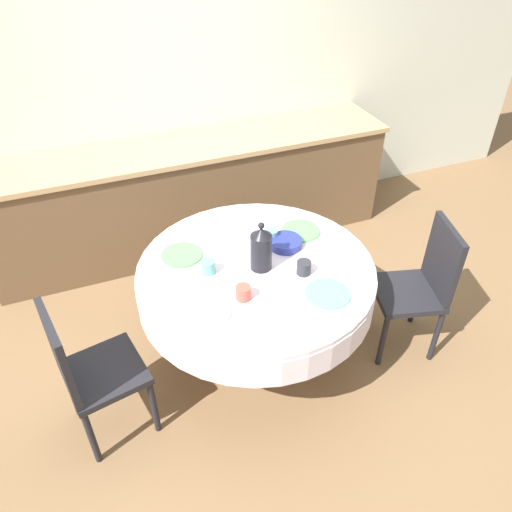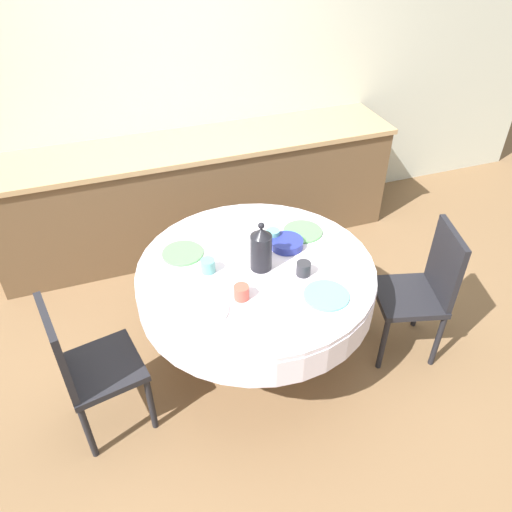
{
  "view_description": "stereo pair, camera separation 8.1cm",
  "coord_description": "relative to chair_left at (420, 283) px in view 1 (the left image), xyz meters",
  "views": [
    {
      "loc": [
        -0.83,
        -2.1,
        2.58
      ],
      "look_at": [
        0.0,
        0.0,
        0.83
      ],
      "focal_mm": 35.0,
      "sensor_mm": 36.0,
      "label": 1
    },
    {
      "loc": [
        -0.75,
        -2.12,
        2.58
      ],
      "look_at": [
        0.0,
        0.0,
        0.83
      ],
      "focal_mm": 35.0,
      "sensor_mm": 36.0,
      "label": 2
    }
  ],
  "objects": [
    {
      "name": "plate_far_left",
      "position": [
        -1.38,
        0.53,
        0.24
      ],
      "size": [
        0.25,
        0.25,
        0.01
      ],
      "primitive_type": "cylinder",
      "color": "#5BA85B",
      "rests_on": "dining_table"
    },
    {
      "name": "coffee_carafe",
      "position": [
        -0.98,
        0.26,
        0.37
      ],
      "size": [
        0.12,
        0.12,
        0.31
      ],
      "color": "black",
      "rests_on": "dining_table"
    },
    {
      "name": "wall_back",
      "position": [
        -1.01,
        2.03,
        0.78
      ],
      "size": [
        7.0,
        0.05,
        2.6
      ],
      "color": "beige",
      "rests_on": "ground_plane"
    },
    {
      "name": "chair_left",
      "position": [
        0.0,
        0.0,
        0.0
      ],
      "size": [
        0.49,
        0.49,
        0.93
      ],
      "rotation": [
        0.0,
        0.0,
        1.31
      ],
      "color": "black",
      "rests_on": "ground_plane"
    },
    {
      "name": "cup_near_left",
      "position": [
        -1.17,
        0.04,
        0.27
      ],
      "size": [
        0.08,
        0.08,
        0.08
      ],
      "primitive_type": "cylinder",
      "color": "#CC4C3D",
      "rests_on": "dining_table"
    },
    {
      "name": "ground_plane",
      "position": [
        -1.01,
        0.27,
        -0.52
      ],
      "size": [
        12.0,
        12.0,
        0.0
      ],
      "primitive_type": "plane",
      "color": "brown"
    },
    {
      "name": "plate_near_left",
      "position": [
        -1.39,
        0.01,
        0.24
      ],
      "size": [
        0.25,
        0.25,
        0.01
      ],
      "primitive_type": "cylinder",
      "color": "white",
      "rests_on": "dining_table"
    },
    {
      "name": "dining_table",
      "position": [
        -1.01,
        0.27,
        0.11
      ],
      "size": [
        1.4,
        1.4,
        0.75
      ],
      "color": "brown",
      "rests_on": "ground_plane"
    },
    {
      "name": "plate_near_right",
      "position": [
        -0.74,
        -0.1,
        0.24
      ],
      "size": [
        0.25,
        0.25,
        0.01
      ],
      "primitive_type": "cylinder",
      "color": "#60BCB7",
      "rests_on": "dining_table"
    },
    {
      "name": "chair_right",
      "position": [
        -2.03,
        0.07,
        0.0
      ],
      "size": [
        0.47,
        0.47,
        0.93
      ],
      "rotation": [
        0.0,
        0.0,
        -1.38
      ],
      "color": "black",
      "rests_on": "ground_plane"
    },
    {
      "name": "cup_near_right",
      "position": [
        -0.78,
        0.12,
        0.27
      ],
      "size": [
        0.08,
        0.08,
        0.08
      ],
      "primitive_type": "cylinder",
      "color": "#28282D",
      "rests_on": "dining_table"
    },
    {
      "name": "cup_far_left",
      "position": [
        -1.28,
        0.32,
        0.27
      ],
      "size": [
        0.08,
        0.08,
        0.08
      ],
      "primitive_type": "cylinder",
      "color": "#5BA39E",
      "rests_on": "dining_table"
    },
    {
      "name": "cup_far_right",
      "position": [
        -0.82,
        0.48,
        0.27
      ],
      "size": [
        0.08,
        0.08,
        0.08
      ],
      "primitive_type": "cylinder",
      "color": "#5BA39E",
      "rests_on": "dining_table"
    },
    {
      "name": "plate_far_right",
      "position": [
        -0.61,
        0.5,
        0.24
      ],
      "size": [
        0.25,
        0.25,
        0.01
      ],
      "primitive_type": "cylinder",
      "color": "#5BA85B",
      "rests_on": "dining_table"
    },
    {
      "name": "kitchen_counter",
      "position": [
        -1.01,
        1.69,
        -0.06
      ],
      "size": [
        3.24,
        0.64,
        0.91
      ],
      "color": "brown",
      "rests_on": "ground_plane"
    },
    {
      "name": "fruit_bowl",
      "position": [
        -0.77,
        0.39,
        0.26
      ],
      "size": [
        0.2,
        0.2,
        0.05
      ],
      "primitive_type": "cylinder",
      "color": "navy",
      "rests_on": "dining_table"
    }
  ]
}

